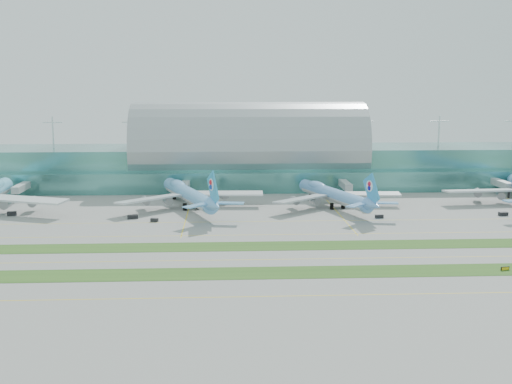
{
  "coord_description": "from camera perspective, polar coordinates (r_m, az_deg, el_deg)",
  "views": [
    {
      "loc": [
        -12.81,
        -201.73,
        52.92
      ],
      "look_at": [
        0.0,
        55.0,
        9.0
      ],
      "focal_mm": 45.0,
      "sensor_mm": 36.0,
      "label": 1
    }
  ],
  "objects": [
    {
      "name": "gse_f",
      "position": [
        258.54,
        10.9,
        -2.14
      ],
      "size": [
        3.31,
        1.91,
        1.38
      ],
      "primitive_type": "cube",
      "rotation": [
        0.0,
        0.0,
        0.12
      ],
      "color": "black",
      "rests_on": "ground"
    },
    {
      "name": "terminal",
      "position": [
        333.03,
        -0.63,
        3.02
      ],
      "size": [
        340.0,
        69.1,
        36.0
      ],
      "color": "#3D7A75",
      "rests_on": "ground"
    },
    {
      "name": "airliner_b",
      "position": [
        274.65,
        -6.03,
        -0.14
      ],
      "size": [
        61.26,
        71.31,
        20.33
      ],
      "rotation": [
        0.0,
        0.0,
        0.35
      ],
      "color": "#67AAE2",
      "rests_on": "ground"
    },
    {
      "name": "gse_c",
      "position": [
        257.17,
        -10.91,
        -2.19
      ],
      "size": [
        4.3,
        2.97,
        1.51
      ],
      "primitive_type": "cube",
      "rotation": [
        0.0,
        0.0,
        0.33
      ],
      "color": "black",
      "rests_on": "ground"
    },
    {
      "name": "taxiway_sign_east",
      "position": [
        197.46,
        21.26,
        -6.36
      ],
      "size": [
        2.65,
        0.79,
        1.12
      ],
      "rotation": [
        0.0,
        0.0,
        0.19
      ],
      "color": "black",
      "rests_on": "ground"
    },
    {
      "name": "taxiline_c",
      "position": [
        226.38,
        0.47,
        -3.82
      ],
      "size": [
        420.0,
        0.35,
        0.01
      ],
      "primitive_type": "cube",
      "color": "yellow",
      "rests_on": "ground"
    },
    {
      "name": "gse_b",
      "position": [
        276.37,
        -20.88,
        -1.81
      ],
      "size": [
        3.87,
        2.53,
        1.68
      ],
      "primitive_type": "cube",
      "rotation": [
        0.0,
        0.0,
        0.21
      ],
      "color": "black",
      "rests_on": "ground"
    },
    {
      "name": "taxiline_b",
      "position": [
        195.47,
        1.01,
        -6.01
      ],
      "size": [
        420.0,
        0.35,
        0.01
      ],
      "primitive_type": "cube",
      "color": "yellow",
      "rests_on": "ground"
    },
    {
      "name": "gse_g",
      "position": [
        276.94,
        21.12,
        -1.82
      ],
      "size": [
        3.73,
        2.25,
        1.5
      ],
      "primitive_type": "cube",
      "rotation": [
        0.0,
        0.0,
        0.13
      ],
      "color": "black",
      "rests_on": "ground"
    },
    {
      "name": "taxiline_d",
      "position": [
        247.79,
        0.17,
        -2.63
      ],
      "size": [
        420.0,
        0.35,
        0.01
      ],
      "primitive_type": "cube",
      "color": "yellow",
      "rests_on": "ground"
    },
    {
      "name": "taxiline_a",
      "position": [
        163.09,
        1.83,
        -9.24
      ],
      "size": [
        420.0,
        0.35,
        0.01
      ],
      "primitive_type": "cube",
      "color": "yellow",
      "rests_on": "ground"
    },
    {
      "name": "grass_strip_far",
      "position": [
        210.87,
        0.72,
        -4.83
      ],
      "size": [
        420.0,
        12.0,
        0.08
      ],
      "primitive_type": "cube",
      "color": "#2D591E",
      "rests_on": "ground"
    },
    {
      "name": "gse_d",
      "position": [
        250.39,
        -9.02,
        -2.47
      ],
      "size": [
        3.12,
        2.21,
        1.35
      ],
      "primitive_type": "cube",
      "rotation": [
        0.0,
        0.0,
        -0.27
      ],
      "color": "black",
      "rests_on": "ground"
    },
    {
      "name": "ground",
      "position": [
        208.95,
        0.75,
        -4.98
      ],
      "size": [
        700.0,
        700.0,
        0.0
      ],
      "primitive_type": "plane",
      "color": "gray",
      "rests_on": "ground"
    },
    {
      "name": "grass_strip_near",
      "position": [
        182.05,
        1.31,
        -7.19
      ],
      "size": [
        420.0,
        12.0,
        0.08
      ],
      "primitive_type": "cube",
      "color": "#2D591E",
      "rests_on": "ground"
    },
    {
      "name": "gse_e",
      "position": [
        268.35,
        9.8,
        -1.68
      ],
      "size": [
        3.21,
        2.15,
        1.34
      ],
      "primitive_type": "cube",
      "rotation": [
        0.0,
        0.0,
        -0.07
      ],
      "color": "#D6C50C",
      "rests_on": "ground"
    },
    {
      "name": "airliner_c",
      "position": [
        276.68,
        6.88,
        -0.17
      ],
      "size": [
        57.24,
        66.54,
        18.89
      ],
      "rotation": [
        0.0,
        0.0,
        0.33
      ],
      "color": "#649FDD",
      "rests_on": "ground"
    }
  ]
}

